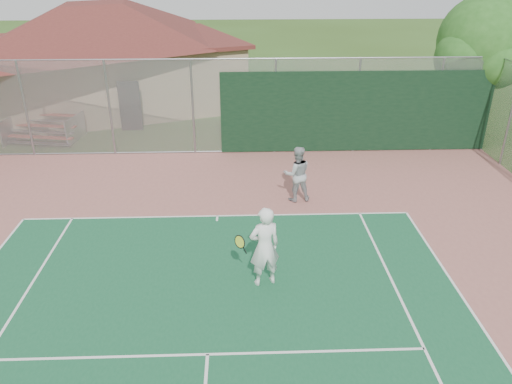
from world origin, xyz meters
TOP-DOWN VIEW (x-y plane):
  - back_fence at (2.11, 16.98)m, footprint 20.08×0.11m
  - clubhouse at (-5.89, 23.87)m, footprint 15.47×12.90m
  - bleachers at (-7.14, 18.59)m, footprint 2.83×1.90m
  - tree at (10.10, 18.50)m, footprint 4.04×3.83m
  - player_white_front at (1.17, 8.62)m, footprint 1.10×0.78m
  - player_grey_back at (2.37, 12.85)m, footprint 0.90×0.74m

SIDE VIEW (x-z plane):
  - bleachers at x=-7.14m, z-range 0.03..1.01m
  - player_grey_back at x=2.37m, z-range 0.00..1.71m
  - player_white_front at x=1.17m, z-range 0.00..1.92m
  - back_fence at x=2.11m, z-range -0.09..3.43m
  - clubhouse at x=-5.89m, z-range 0.04..5.75m
  - tree at x=10.10m, z-range 0.89..6.52m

